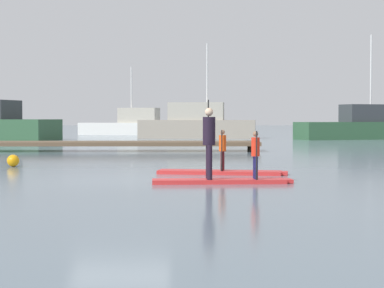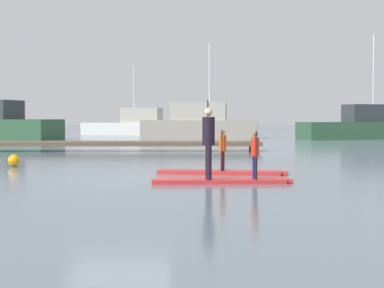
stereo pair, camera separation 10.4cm
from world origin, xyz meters
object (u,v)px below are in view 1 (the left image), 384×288
Objects in this scene: paddler_child_front at (256,152)px; motor_boat_small_navy at (197,124)px; trawler_grey_distant at (131,125)px; paddleboard_far at (222,181)px; paddleboard_near at (222,172)px; mooring_buoy_mid at (13,161)px; paddler_adult at (209,138)px; fishing_boat_green_midground at (359,127)px; paddler_child_solo at (222,148)px.

paddler_child_front is 0.13× the size of motor_boat_small_navy.
motor_boat_small_navy is at bearing -59.97° from trawler_grey_distant.
paddler_child_front is at bearing -89.08° from motor_boat_small_navy.
trawler_grey_distant reaches higher than paddleboard_far.
paddleboard_far is at bearing -93.54° from paddleboard_near.
mooring_buoy_mid is at bearing 138.99° from paddleboard_far.
paddler_adult is at bearing -178.83° from paddleboard_far.
paddleboard_near is 32.03m from fishing_boat_green_midground.
paddler_adult reaches higher than paddleboard_near.
paddler_child_front is at bearing -81.98° from trawler_grey_distant.
paddleboard_far is at bearing -110.21° from fishing_boat_green_midground.
paddleboard_far is at bearing -83.00° from trawler_grey_distant.
trawler_grey_distant reaches higher than paddler_child_solo.
fishing_boat_green_midground is 32.50m from mooring_buoy_mid.
paddleboard_near is 9.40× the size of mooring_buoy_mid.
paddleboard_far is 1.07m from paddler_adult.
mooring_buoy_mid is at bearing 155.83° from paddler_child_solo.
paddler_child_front is 34.22m from fishing_boat_green_midground.
paddler_adult is at bearing -178.58° from paddler_child_front.
trawler_grey_distant is (-17.39, 12.16, -0.01)m from fishing_boat_green_midground.
paddleboard_far is 8.39m from mooring_buoy_mid.
paddler_child_solo is at bearing -111.53° from fishing_boat_green_midground.
mooring_buoy_mid is at bearing 142.43° from paddler_child_front.
trawler_grey_distant is at bearing 88.74° from mooring_buoy_mid.
mooring_buoy_mid is (-6.57, -29.15, -0.87)m from motor_boat_small_navy.
paddleboard_far is (-0.17, -2.59, -0.68)m from paddler_child_solo.
paddler_child_front is 2.98× the size of mooring_buoy_mid.
paddleboard_near is 2.75m from paddler_child_front.
paddleboard_far is at bearing -93.75° from paddler_child_solo.
paddleboard_near is 1.92× the size of paddler_adult.
paddler_child_solo is 32.07m from motor_boat_small_navy.
paddler_child_solo is at bearing -24.17° from mooring_buoy_mid.
mooring_buoy_mid is (-6.50, 2.92, -0.54)m from paddler_child_solo.
paddler_child_front reaches higher than paddleboard_near.
trawler_grey_distant is (-5.16, 44.55, -0.20)m from paddler_adult.
paddleboard_near is 32.07m from motor_boat_small_navy.
paddler_adult is 4.90× the size of mooring_buoy_mid.
paddler_child_front is 34.64m from motor_boat_small_navy.
paddleboard_near is at bearing 103.90° from paddler_child_front.
fishing_boat_green_midground is at bearing -34.95° from trawler_grey_distant.
motor_boat_small_navy is at bearing 89.86° from paddleboard_near.
paddleboard_near is 2.84m from paddler_adult.
paddler_adult is 44.85m from trawler_grey_distant.
paddler_child_solo is 0.12× the size of trawler_grey_distant.
fishing_boat_green_midground is (11.75, 29.79, 0.15)m from paddler_child_solo.
paddler_child_front is 0.13× the size of trawler_grey_distant.
mooring_buoy_mid is (-6.02, 5.51, -0.88)m from paddler_adult.
paddler_child_front is 9.02m from mooring_buoy_mid.
paddleboard_near is 0.40× the size of trawler_grey_distant.
mooring_buoy_mid is (-18.26, -26.88, -0.69)m from fishing_boat_green_midground.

